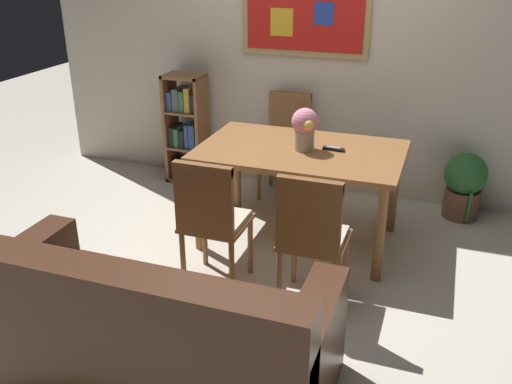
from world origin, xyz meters
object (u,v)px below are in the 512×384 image
Objects in this scene: dining_chair_far_left at (286,136)px; leather_couch at (148,335)px; dining_chair_near_left at (211,214)px; tv_remote at (334,149)px; potted_ivy at (464,184)px; bookshelf at (187,132)px; dining_table at (300,161)px; dining_chair_near_right at (312,231)px; flower_vase at (305,126)px.

dining_chair_far_left is 2.61m from leather_couch.
dining_chair_near_left is at bearing -89.96° from dining_chair_far_left.
dining_chair_far_left reaches higher than tv_remote.
potted_ivy is (1.53, 0.00, -0.24)m from dining_chair_far_left.
dining_chair_far_left is 0.89× the size of bookshelf.
dining_table is 1.61× the size of dining_chair_near_right.
dining_chair_near_right is (0.66, -1.67, 0.00)m from dining_chair_far_left.
dining_chair_near_right is at bearing -70.20° from dining_table.
bookshelf is 3.35× the size of flower_vase.
dining_chair_far_left is at bearing 91.32° from leather_couch.
dining_chair_far_left is 2.98× the size of flower_vase.
dining_table is 1.61× the size of dining_chair_far_left.
leather_couch reaches higher than tv_remote.
dining_chair_near_right is 2.31m from bookshelf.
tv_remote is at bearing 56.61° from dining_chair_near_left.
bookshelf is 2.50m from potted_ivy.
leather_couch is (0.06, -2.60, -0.23)m from dining_chair_far_left.
dining_chair_far_left is 5.73× the size of tv_remote.
leather_couch is 3.19× the size of potted_ivy.
dining_chair_near_right is at bearing -68.57° from dining_chair_far_left.
tv_remote is (0.23, 0.05, 0.10)m from dining_table.
dining_chair_near_right is 0.89× the size of bookshelf.
dining_chair_far_left is 0.97m from bookshelf.
dining_chair_near_right is (0.65, -0.01, 0.00)m from dining_chair_near_left.
flower_vase is 1.92× the size of tv_remote.
flower_vase reaches higher than dining_table.
potted_ivy is at bearing 62.46° from dining_chair_near_right.
dining_chair_near_left is at bearing -123.39° from tv_remote.
dining_chair_far_left is at bearing 1.33° from bookshelf.
dining_chair_far_left is at bearing 126.67° from tv_remote.
dining_table is 0.26m from tv_remote.
dining_chair_near_left is 2.98× the size of flower_vase.
dining_chair_far_left is 1.00× the size of dining_chair_near_right.
potted_ivy is 1.55m from flower_vase.
flower_vase is (-1.15, -0.84, 0.62)m from potted_ivy.
dining_chair_far_left reaches higher than leather_couch.
flower_vase is (0.38, 0.82, 0.37)m from dining_chair_near_left.
dining_chair_near_right is at bearing -117.54° from potted_ivy.
bookshelf is 1.74m from tv_remote.
flower_vase is at bearing -31.21° from bookshelf.
flower_vase is at bearing -20.28° from dining_table.
bookshelf reaches higher than dining_chair_near_left.
potted_ivy is 1.85× the size of flower_vase.
bookshelf reaches higher than dining_chair_far_left.
potted_ivy is at bearing 0.05° from dining_chair_far_left.
dining_chair_far_left is 1.79m from dining_chair_near_right.
leather_couch is 2.98m from potted_ivy.
dining_chair_near_left is 2.27m from potted_ivy.
dining_chair_near_left is 1.62× the size of potted_ivy.
dining_chair_near_right is 0.51× the size of leather_couch.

